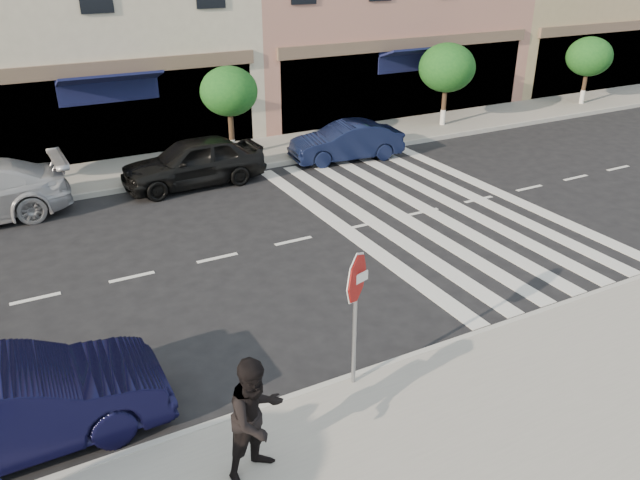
% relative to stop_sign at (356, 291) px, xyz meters
% --- Properties ---
extents(ground, '(120.00, 120.00, 0.00)m').
position_rel_stop_sign_xyz_m(ground, '(-0.36, 1.67, -1.89)').
color(ground, black).
rests_on(ground, ground).
extents(sidewalk_near, '(60.00, 4.50, 0.15)m').
position_rel_stop_sign_xyz_m(sidewalk_near, '(-0.36, -2.08, -1.82)').
color(sidewalk_near, gray).
rests_on(sidewalk_near, ground).
extents(sidewalk_far, '(60.00, 3.00, 0.15)m').
position_rel_stop_sign_xyz_m(sidewalk_far, '(-0.36, 12.67, -1.82)').
color(sidewalk_far, gray).
rests_on(sidewalk_far, ground).
extents(street_tree_c, '(1.90, 1.90, 3.04)m').
position_rel_stop_sign_xyz_m(street_tree_c, '(2.64, 12.47, 0.47)').
color(street_tree_c, '#473323').
rests_on(street_tree_c, sidewalk_far).
extents(street_tree_ea, '(2.20, 2.20, 3.19)m').
position_rel_stop_sign_xyz_m(street_tree_ea, '(11.64, 12.47, 0.50)').
color(street_tree_ea, '#473323').
rests_on(street_tree_ea, sidewalk_far).
extents(street_tree_eb, '(2.00, 2.00, 2.94)m').
position_rel_stop_sign_xyz_m(street_tree_eb, '(19.64, 12.47, 0.33)').
color(street_tree_eb, '#473323').
rests_on(street_tree_eb, sidewalk_far).
extents(stop_sign, '(0.81, 0.28, 2.38)m').
position_rel_stop_sign_xyz_m(stop_sign, '(0.00, 0.00, 0.00)').
color(stop_sign, gray).
rests_on(stop_sign, sidewalk_near).
extents(walker, '(1.05, 0.93, 1.82)m').
position_rel_stop_sign_xyz_m(walker, '(-2.13, -1.02, -0.83)').
color(walker, black).
rests_on(walker, sidewalk_near).
extents(car_near_mid, '(4.40, 1.54, 1.45)m').
position_rel_stop_sign_xyz_m(car_near_mid, '(-5.00, 1.21, -1.17)').
color(car_near_mid, black).
rests_on(car_near_mid, ground).
extents(car_far_mid, '(4.40, 1.91, 1.48)m').
position_rel_stop_sign_xyz_m(car_far_mid, '(0.74, 10.77, -1.15)').
color(car_far_mid, black).
rests_on(car_far_mid, ground).
extents(car_far_right, '(3.98, 1.78, 1.27)m').
position_rel_stop_sign_xyz_m(car_far_right, '(6.14, 10.77, -1.26)').
color(car_far_right, black).
rests_on(car_far_right, ground).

